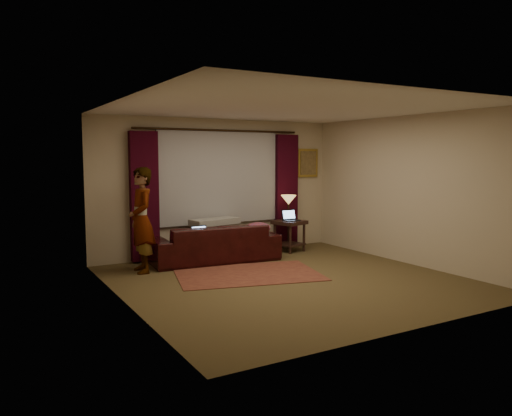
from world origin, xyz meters
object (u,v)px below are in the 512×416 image
(tiffany_lamp, at_px, (288,208))
(person, at_px, (142,220))
(laptop_sofa, at_px, (202,233))
(laptop_table, at_px, (291,215))
(sofa, at_px, (215,236))
(end_table, at_px, (289,236))

(tiffany_lamp, height_order, person, person)
(laptop_sofa, xyz_separation_m, laptop_table, (2.03, 0.25, 0.16))
(sofa, bearing_deg, person, 12.53)
(laptop_sofa, xyz_separation_m, end_table, (2.04, 0.32, -0.26))
(sofa, height_order, tiffany_lamp, tiffany_lamp)
(laptop_sofa, relative_size, laptop_table, 0.99)
(laptop_sofa, distance_m, end_table, 2.08)
(tiffany_lamp, bearing_deg, laptop_table, -100.78)
(end_table, distance_m, tiffany_lamp, 0.57)
(sofa, xyz_separation_m, end_table, (1.71, 0.14, -0.15))
(sofa, bearing_deg, tiffany_lamp, -167.88)
(end_table, relative_size, laptop_table, 1.89)
(end_table, bearing_deg, laptop_sofa, -171.00)
(laptop_sofa, bearing_deg, sofa, 26.61)
(end_table, bearing_deg, sofa, -175.37)
(person, bearing_deg, end_table, 98.15)
(sofa, distance_m, laptop_table, 1.73)
(sofa, relative_size, laptop_table, 7.00)
(sofa, height_order, end_table, sofa)
(sofa, relative_size, laptop_sofa, 7.06)
(sofa, xyz_separation_m, person, (-1.39, -0.18, 0.40))
(tiffany_lamp, xyz_separation_m, person, (-3.12, -0.40, -0.01))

